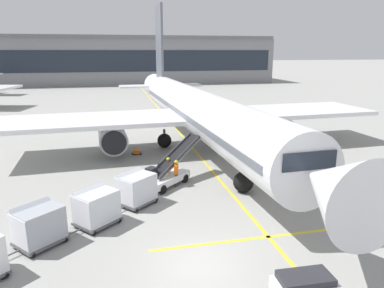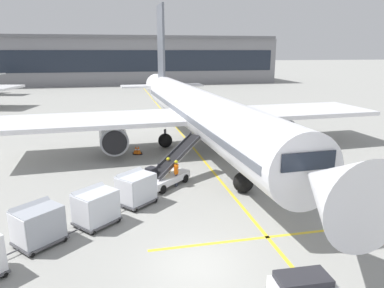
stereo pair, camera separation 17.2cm
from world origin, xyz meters
name	(u,v)px [view 1 (the left image)]	position (x,y,z in m)	size (l,w,h in m)	color
ground_plane	(197,266)	(0.00, 0.00, 0.00)	(600.00, 600.00, 0.00)	gray
parked_airplane	(196,110)	(4.16, 17.95, 3.43)	(33.45, 42.91, 14.25)	white
belt_loader	(167,172)	(0.25, 9.48, 0.84)	(4.78, 4.59, 2.84)	silver
baggage_cart_lead	(136,188)	(-1.98, 6.73, 1.00)	(2.59, 2.52, 1.91)	#515156
baggage_cart_second	(96,206)	(-4.12, 4.65, 1.00)	(2.59, 2.52, 1.91)	#515156
baggage_cart_third	(38,225)	(-6.58, 3.23, 1.00)	(2.59, 2.52, 1.91)	#515156
ground_crew_by_loader	(168,168)	(0.35, 9.78, 1.00)	(0.34, 0.55, 1.74)	#514C42
ground_crew_by_carts	(176,171)	(0.77, 9.06, 1.00)	(0.35, 0.54, 1.74)	#333847
safety_cone_engine_keepout	(118,148)	(-2.73, 18.24, 0.33)	(0.60, 0.60, 0.68)	black
safety_cone_wingtip	(135,150)	(-1.34, 17.12, 0.33)	(0.61, 0.61, 0.69)	black
safety_cone_nose_mark	(138,150)	(-1.14, 17.03, 0.34)	(0.62, 0.62, 0.71)	black
apron_guidance_line_lead_in	(194,150)	(3.86, 17.15, 0.00)	(0.20, 110.00, 0.01)	yellow
apron_guidance_line_stop_bar	(275,236)	(4.19, 1.59, 0.00)	(12.00, 0.20, 0.01)	yellow
terminal_building	(90,60)	(-8.15, 89.02, 6.07)	(96.20, 20.70, 12.25)	gray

